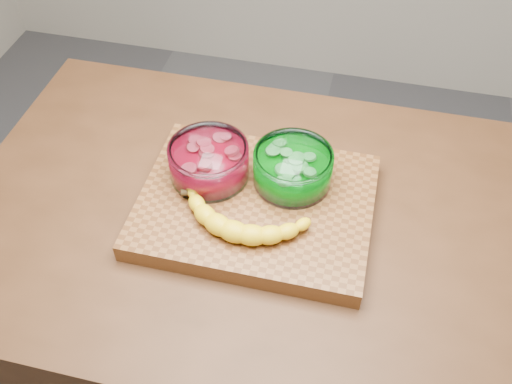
# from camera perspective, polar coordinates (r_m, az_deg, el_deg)

# --- Properties ---
(counter) EXTENTS (1.20, 0.80, 0.90)m
(counter) POSITION_cam_1_polar(r_m,az_deg,el_deg) (1.51, -0.00, -13.14)
(counter) COLOR #472915
(counter) RESTS_ON ground
(cutting_board) EXTENTS (0.45, 0.35, 0.04)m
(cutting_board) POSITION_cam_1_polar(r_m,az_deg,el_deg) (1.12, -0.00, -1.37)
(cutting_board) COLOR brown
(cutting_board) RESTS_ON counter
(bowl_red) EXTENTS (0.16, 0.16, 0.07)m
(bowl_red) POSITION_cam_1_polar(r_m,az_deg,el_deg) (1.13, -4.72, 3.03)
(bowl_red) COLOR white
(bowl_red) RESTS_ON cutting_board
(bowl_green) EXTENTS (0.16, 0.16, 0.07)m
(bowl_green) POSITION_cam_1_polar(r_m,az_deg,el_deg) (1.12, 3.69, 2.40)
(bowl_green) COLOR white
(bowl_green) RESTS_ON cutting_board
(banana) EXTENTS (0.28, 0.14, 0.04)m
(banana) POSITION_cam_1_polar(r_m,az_deg,el_deg) (1.05, -1.26, -2.47)
(banana) COLOR yellow
(banana) RESTS_ON cutting_board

